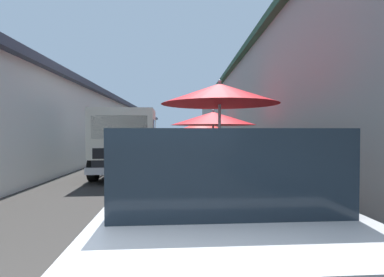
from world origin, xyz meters
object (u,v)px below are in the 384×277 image
object	(u,v)px
fruit_stall_near_right	(221,108)
fruit_stall_near_left	(202,129)
parked_scooter	(124,152)
delivery_truck	(127,144)
vendor_by_crates	(201,144)
hatchback_car	(208,199)
fruit_stall_far_right	(213,126)

from	to	relation	value
fruit_stall_near_right	fruit_stall_near_left	world-z (taller)	fruit_stall_near_right
fruit_stall_near_left	parked_scooter	distance (m)	4.84
delivery_truck	vendor_by_crates	distance (m)	4.95
fruit_stall_near_left	delivery_truck	size ratio (longest dim) A/B	0.48
fruit_stall_near_right	fruit_stall_near_left	bearing A→B (deg)	-1.82
hatchback_car	delivery_truck	xyz separation A→B (m)	(6.11, 2.01, 0.30)
fruit_stall_far_right	delivery_truck	size ratio (longest dim) A/B	0.52
fruit_stall_far_right	vendor_by_crates	size ratio (longest dim) A/B	1.70
parked_scooter	fruit_stall_near_left	bearing A→B (deg)	-56.10
fruit_stall_near_right	hatchback_car	world-z (taller)	fruit_stall_near_right
parked_scooter	hatchback_car	bearing A→B (deg)	-164.02
hatchback_car	parked_scooter	xyz separation A→B (m)	(10.76, 3.08, -0.29)
fruit_stall_near_left	fruit_stall_far_right	distance (m)	7.53
fruit_stall_near_left	fruit_stall_far_right	world-z (taller)	fruit_stall_far_right
fruit_stall_far_right	parked_scooter	bearing A→B (deg)	37.37
fruit_stall_near_left	fruit_stall_far_right	xyz separation A→B (m)	(-7.53, 0.16, 0.05)
fruit_stall_near_right	parked_scooter	distance (m)	8.93
fruit_stall_near_left	fruit_stall_far_right	size ratio (longest dim) A/B	0.91
hatchback_car	parked_scooter	distance (m)	11.20
fruit_stall_near_left	delivery_truck	distance (m)	7.82
hatchback_car	vendor_by_crates	bearing A→B (deg)	-3.09
delivery_truck	vendor_by_crates	world-z (taller)	delivery_truck
hatchback_car	parked_scooter	bearing A→B (deg)	15.98
delivery_truck	parked_scooter	xyz separation A→B (m)	(4.64, 1.07, -0.59)
fruit_stall_far_right	vendor_by_crates	bearing A→B (deg)	1.35
fruit_stall_far_right	delivery_truck	world-z (taller)	fruit_stall_far_right
delivery_truck	hatchback_car	bearing A→B (deg)	-161.81
delivery_truck	vendor_by_crates	bearing A→B (deg)	-31.23
fruit_stall_far_right	vendor_by_crates	world-z (taller)	fruit_stall_far_right
fruit_stall_near_right	vendor_by_crates	world-z (taller)	fruit_stall_near_right
fruit_stall_near_right	vendor_by_crates	xyz separation A→B (m)	(7.65, -0.07, -1.02)
delivery_truck	vendor_by_crates	xyz separation A→B (m)	(4.23, -2.57, -0.16)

